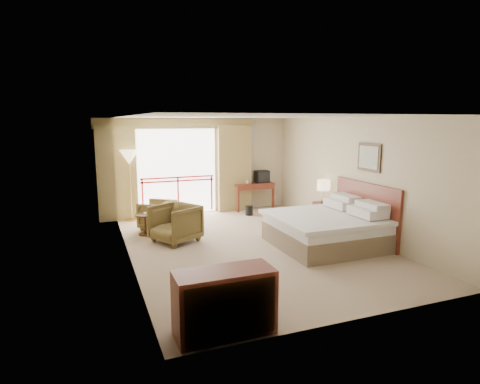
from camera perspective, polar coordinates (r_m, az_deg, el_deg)
name	(u,v)px	position (r m, az deg, el deg)	size (l,w,h in m)	color
floor	(251,245)	(8.63, 1.59, -7.57)	(7.00, 7.00, 0.00)	gray
ceiling	(252,117)	(8.22, 1.68, 10.66)	(7.00, 7.00, 0.00)	white
wall_back	(205,166)	(11.60, -5.06, 3.78)	(5.00, 5.00, 0.00)	#C6B793
wall_front	(357,222)	(5.33, 16.35, -4.09)	(5.00, 5.00, 0.00)	#C6B793
wall_left	(127,190)	(7.72, -15.75, 0.26)	(7.00, 7.00, 0.00)	#C6B793
wall_right	(352,177)	(9.56, 15.61, 2.09)	(7.00, 7.00, 0.00)	#C6B793
balcony_door	(177,172)	(11.40, -8.89, 2.83)	(2.40, 2.40, 0.00)	white
balcony_railing	(178,186)	(11.44, -8.82, 0.89)	(2.09, 0.03, 1.02)	red
curtain_left	(117,174)	(11.04, -17.15, 2.53)	(1.00, 0.26, 2.50)	olive
curtain_right	(234,168)	(11.73, -0.85, 3.39)	(1.00, 0.26, 2.50)	olive
valance	(177,123)	(11.22, -8.97, 9.62)	(4.40, 0.22, 0.28)	olive
hvac_vent	(247,130)	(11.93, 0.99, 8.80)	(0.50, 0.04, 0.50)	silver
bed	(327,228)	(8.70, 12.33, -5.08)	(2.13, 2.06, 0.97)	brown
headboard	(366,212)	(9.19, 17.43, -2.75)	(0.06, 2.10, 1.30)	#5C1E15
framed_art	(369,157)	(9.01, 17.89, 4.72)	(0.04, 0.72, 0.60)	black
nightstand	(324,214)	(10.41, 11.80, -3.05)	(0.40, 0.48, 0.58)	#5C1E15
table_lamp	(324,186)	(10.32, 11.80, 0.90)	(0.31, 0.31, 0.56)	tan
phone	(326,202)	(10.20, 12.09, -1.46)	(0.18, 0.14, 0.08)	black
desk	(252,188)	(12.02, 1.70, 0.51)	(1.22, 0.59, 0.80)	#5C1E15
tv	(262,176)	(12.03, 3.14, 2.22)	(0.40, 0.32, 0.36)	black
coffee_maker	(242,180)	(11.79, 0.24, 1.75)	(0.11, 0.11, 0.23)	black
cup	(247,182)	(11.81, 1.00, 1.46)	(0.08, 0.08, 0.11)	white
wastebasket	(249,211)	(11.27, 1.32, -2.66)	(0.21, 0.21, 0.26)	black
armchair_far	(158,228)	(10.14, -11.63, -5.09)	(0.75, 0.77, 0.70)	#4B3C1C
armchair_near	(176,242)	(8.99, -9.14, -6.98)	(0.88, 0.91, 0.82)	#4B3C1C
side_table	(145,221)	(9.55, -13.35, -3.99)	(0.45, 0.45, 0.49)	black
book	(145,214)	(9.52, -13.39, -3.06)	(0.15, 0.20, 0.02)	white
floor_lamp	(129,160)	(10.83, -15.49, 4.42)	(0.48, 0.48, 1.88)	tan
dresser	(225,302)	(5.12, -2.21, -15.42)	(1.23, 0.52, 0.82)	#5C1E15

